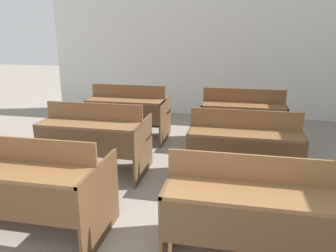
% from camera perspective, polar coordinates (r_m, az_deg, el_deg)
% --- Properties ---
extents(wall_back, '(6.70, 0.06, 2.94)m').
position_cam_1_polar(wall_back, '(7.12, 6.09, 13.61)').
color(wall_back, silver).
rests_on(wall_back, ground_plane).
extents(bench_front_left, '(1.26, 0.81, 0.94)m').
position_cam_1_polar(bench_front_left, '(3.16, -22.63, -9.62)').
color(bench_front_left, brown).
rests_on(bench_front_left, ground_plane).
extents(bench_front_right, '(1.26, 0.81, 0.94)m').
position_cam_1_polar(bench_front_right, '(2.66, 13.95, -13.90)').
color(bench_front_right, brown).
rests_on(bench_front_right, ground_plane).
extents(bench_second_left, '(1.26, 0.81, 0.94)m').
position_cam_1_polar(bench_second_left, '(4.29, -12.50, -1.91)').
color(bench_second_left, brown).
rests_on(bench_second_left, ground_plane).
extents(bench_second_right, '(1.26, 0.81, 0.94)m').
position_cam_1_polar(bench_second_right, '(3.95, 13.01, -3.57)').
color(bench_second_right, brown).
rests_on(bench_second_right, ground_plane).
extents(bench_third_left, '(1.26, 0.81, 0.94)m').
position_cam_1_polar(bench_third_left, '(5.57, -6.83, 2.60)').
color(bench_third_left, brown).
rests_on(bench_third_left, ground_plane).
extents(bench_third_right, '(1.26, 0.81, 0.94)m').
position_cam_1_polar(bench_third_right, '(5.31, 12.85, 1.60)').
color(bench_third_right, '#53361D').
rests_on(bench_third_right, ground_plane).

